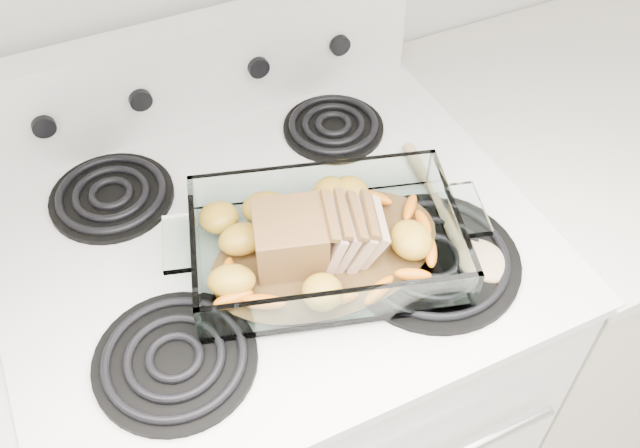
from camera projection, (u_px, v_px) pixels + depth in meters
name	position (u px, v px, depth m)	size (l,w,h in m)	color
electric_range	(279.00, 382.00, 1.39)	(0.78, 0.70, 1.12)	white
counter_right	(552.00, 273.00, 1.60)	(0.58, 0.68, 0.93)	beige
baking_dish	(326.00, 247.00, 1.00)	(0.37, 0.24, 0.07)	white
pork_roast	(309.00, 241.00, 0.97)	(0.18, 0.10, 0.08)	olive
roast_vegetables	(313.00, 227.00, 1.01)	(0.35, 0.19, 0.04)	#D96200
wooden_spoon	(462.00, 231.00, 1.04)	(0.07, 0.30, 0.02)	#D5B189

